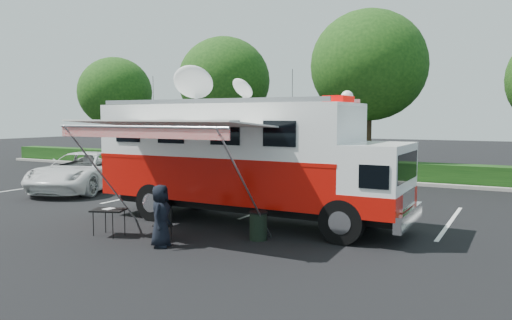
{
  "coord_description": "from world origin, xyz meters",
  "views": [
    {
      "loc": [
        7.44,
        -13.25,
        3.27
      ],
      "look_at": [
        0.0,
        0.5,
        1.9
      ],
      "focal_mm": 35.0,
      "sensor_mm": 36.0,
      "label": 1
    }
  ],
  "objects": [
    {
      "name": "folding_chair",
      "position": [
        -0.89,
        -2.95,
        0.48
      ],
      "size": [
        0.46,
        0.49,
        0.82
      ],
      "color": "black",
      "rests_on": "ground_plane"
    },
    {
      "name": "trash_bin",
      "position": [
        1.31,
        -1.78,
        0.38
      ],
      "size": [
        0.51,
        0.51,
        0.76
      ],
      "color": "black",
      "rests_on": "ground_plane"
    },
    {
      "name": "stall_lines",
      "position": [
        -0.5,
        3.0,
        0.0
      ],
      "size": [
        24.12,
        5.5,
        0.01
      ],
      "color": "silver",
      "rests_on": "ground_plane"
    },
    {
      "name": "command_truck",
      "position": [
        -0.08,
        -0.0,
        2.0
      ],
      "size": [
        9.72,
        2.67,
        4.67
      ],
      "color": "black",
      "rests_on": "ground_plane"
    },
    {
      "name": "person",
      "position": [
        -0.52,
        -3.57,
        0.0
      ],
      "size": [
        0.73,
        0.89,
        1.57
      ],
      "primitive_type": "imported",
      "rotation": [
        0.0,
        0.0,
        1.91
      ],
      "color": "black",
      "rests_on": "ground_plane"
    },
    {
      "name": "awning",
      "position": [
        -0.96,
        -2.78,
        3.01
      ],
      "size": [
        5.31,
        2.73,
        3.2
      ],
      "color": "silver",
      "rests_on": "ground_plane"
    },
    {
      "name": "back_border",
      "position": [
        1.14,
        12.9,
        5.0
      ],
      "size": [
        60.0,
        6.14,
        8.87
      ],
      "color": "#9E998E",
      "rests_on": "ground_plane"
    },
    {
      "name": "white_suv",
      "position": [
        -9.69,
        2.36,
        0.0
      ],
      "size": [
        4.61,
        6.66,
        1.69
      ],
      "primitive_type": "imported",
      "rotation": [
        0.0,
        0.0,
        0.33
      ],
      "color": "silver",
      "rests_on": "ground_plane"
    },
    {
      "name": "ground_plane",
      "position": [
        0.0,
        0.0,
        0.0
      ],
      "size": [
        120.0,
        120.0,
        0.0
      ],
      "primitive_type": "plane",
      "color": "black",
      "rests_on": "ground"
    },
    {
      "name": "folding_table",
      "position": [
        -2.51,
        -3.34,
        0.69
      ],
      "size": [
        1.03,
        0.89,
        0.74
      ],
      "color": "black",
      "rests_on": "ground_plane"
    }
  ]
}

